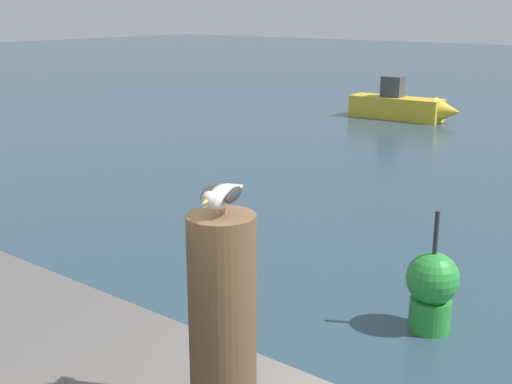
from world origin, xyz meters
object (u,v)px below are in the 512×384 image
at_px(boat_yellow, 406,107).
at_px(channel_buoy, 432,288).
at_px(mooring_post, 223,320).
at_px(seagull, 220,196).

relative_size(boat_yellow, channel_buoy, 2.62).
relative_size(mooring_post, seagull, 2.65).
bearing_deg(boat_yellow, channel_buoy, -63.09).
xyz_separation_m(boat_yellow, channel_buoy, (6.31, -12.44, 0.08)).
bearing_deg(seagull, channel_buoy, 99.29).
xyz_separation_m(seagull, channel_buoy, (-0.67, 4.11, -2.06)).
height_order(mooring_post, boat_yellow, mooring_post).
distance_m(mooring_post, boat_yellow, 18.02).
distance_m(seagull, boat_yellow, 18.09).
bearing_deg(channel_buoy, boat_yellow, 116.91).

